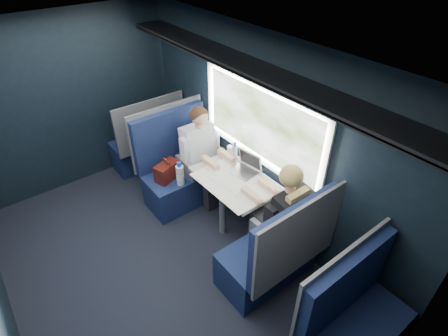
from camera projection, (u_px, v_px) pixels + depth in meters
ground at (159, 267)px, 3.85m from camera, size 2.80×4.20×0.01m
room_shell at (143, 155)px, 2.98m from camera, size 3.00×4.40×2.40m
table at (233, 184)px, 3.96m from camera, size 0.62×1.00×0.74m
seat_bay_near at (180, 171)px, 4.57m from camera, size 1.04×0.62×1.26m
seat_bay_far at (274, 255)px, 3.46m from camera, size 1.04×0.62×1.26m
seat_row_front at (148, 142)px, 5.17m from camera, size 1.04×0.51×1.16m
seat_row_back at (352, 325)px, 2.87m from camera, size 1.04×0.51×1.16m
man at (203, 151)px, 4.41m from camera, size 0.53×0.56×1.32m
woman at (283, 212)px, 3.50m from camera, size 0.53×0.56×1.32m
papers at (234, 183)px, 3.86m from camera, size 0.62×0.88×0.01m
laptop at (246, 166)px, 4.00m from camera, size 0.29×0.36×0.25m
bottle_small at (235, 152)px, 4.19m from camera, size 0.06×0.06×0.22m
cup at (230, 150)px, 4.32m from camera, size 0.07×0.07×0.09m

